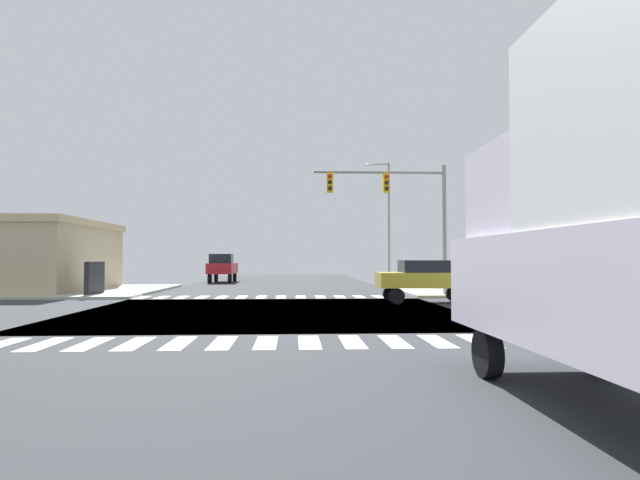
% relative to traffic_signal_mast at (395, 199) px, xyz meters
% --- Properties ---
extents(ground, '(90.00, 90.00, 0.05)m').
position_rel_traffic_signal_mast_xyz_m(ground, '(-6.05, -6.96, -5.04)').
color(ground, '#313438').
extents(sidewalk_corner_ne, '(12.00, 12.00, 0.14)m').
position_rel_traffic_signal_mast_xyz_m(sidewalk_corner_ne, '(6.95, 5.04, -4.95)').
color(sidewalk_corner_ne, '#B2ADA3').
rests_on(sidewalk_corner_ne, ground).
extents(sidewalk_corner_nw, '(12.00, 12.00, 0.14)m').
position_rel_traffic_signal_mast_xyz_m(sidewalk_corner_nw, '(-19.05, 5.04, -4.95)').
color(sidewalk_corner_nw, '#B0B5A3').
rests_on(sidewalk_corner_nw, ground).
extents(crosswalk_near, '(13.50, 2.00, 0.01)m').
position_rel_traffic_signal_mast_xyz_m(crosswalk_near, '(-6.30, -14.26, -5.01)').
color(crosswalk_near, white).
rests_on(crosswalk_near, ground).
extents(crosswalk_far, '(13.50, 2.00, 0.01)m').
position_rel_traffic_signal_mast_xyz_m(crosswalk_far, '(-6.30, 0.34, -5.01)').
color(crosswalk_far, white).
rests_on(crosswalk_far, ground).
extents(traffic_signal_mast, '(6.83, 0.55, 6.78)m').
position_rel_traffic_signal_mast_xyz_m(traffic_signal_mast, '(0.00, 0.00, 0.00)').
color(traffic_signal_mast, gray).
rests_on(traffic_signal_mast, ground).
extents(street_lamp, '(1.78, 0.32, 9.07)m').
position_rel_traffic_signal_mast_xyz_m(street_lamp, '(1.67, 11.84, 0.33)').
color(street_lamp, gray).
rests_on(street_lamp, ground).
extents(sedan_farside_1, '(4.30, 1.80, 1.88)m').
position_rel_traffic_signal_mast_xyz_m(sedan_farside_1, '(0.71, -3.46, -3.90)').
color(sedan_farside_1, black).
rests_on(sedan_farside_1, ground).
extents(pickup_queued_2, '(2.00, 5.10, 2.35)m').
position_rel_traffic_signal_mast_xyz_m(pickup_queued_2, '(-11.05, 17.29, -3.72)').
color(pickup_queued_2, black).
rests_on(pickup_queued_2, ground).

